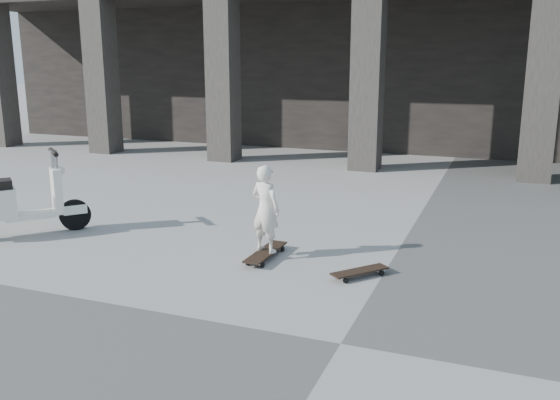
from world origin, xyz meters
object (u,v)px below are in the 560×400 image
(longboard, at_px, (266,253))
(scooter, at_px, (4,205))
(skateboard_spare, at_px, (360,272))
(child, at_px, (266,209))

(longboard, height_order, scooter, scooter)
(skateboard_spare, relative_size, child, 0.61)
(scooter, bearing_deg, child, -41.42)
(longboard, xyz_separation_m, child, (-0.00, 0.00, 0.57))
(longboard, distance_m, skateboard_spare, 1.29)
(longboard, xyz_separation_m, scooter, (-3.75, -0.52, 0.40))
(longboard, relative_size, scooter, 0.67)
(child, height_order, scooter, scooter)
(skateboard_spare, distance_m, scooter, 5.05)
(skateboard_spare, xyz_separation_m, child, (-1.27, 0.23, 0.58))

